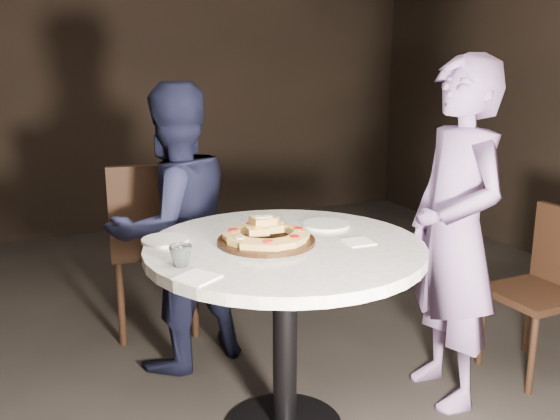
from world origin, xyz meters
name	(u,v)px	position (x,y,z in m)	size (l,w,h in m)	color
table	(285,281)	(0.11, -0.03, 0.70)	(1.48, 1.48, 0.85)	black
serving_board	(266,241)	(0.05, 0.01, 0.86)	(0.40, 0.40, 0.02)	black
focaccia_pile	(266,232)	(0.05, 0.02, 0.90)	(0.36, 0.36, 0.09)	tan
plate_left	(165,240)	(-0.32, 0.21, 0.86)	(0.19, 0.19, 0.01)	white
plate_right	(326,225)	(0.39, 0.14, 0.86)	(0.21, 0.21, 0.01)	white
water_glass	(181,256)	(-0.35, -0.12, 0.89)	(0.08, 0.08, 0.08)	silver
napkin_near	(197,278)	(-0.33, -0.27, 0.86)	(0.13, 0.13, 0.01)	white
napkin_far	(358,242)	(0.39, -0.14, 0.86)	(0.11, 0.11, 0.01)	white
chair_far	(154,237)	(-0.15, 1.17, 0.59)	(0.55, 0.57, 1.03)	black
chair_right	(548,280)	(1.57, -0.07, 0.49)	(0.42, 0.40, 0.84)	black
diner_navy	(174,229)	(-0.14, 0.78, 0.74)	(0.72, 0.56, 1.47)	black
diner_teal	(455,234)	(0.94, -0.07, 0.80)	(0.59, 0.38, 1.61)	#866FAB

